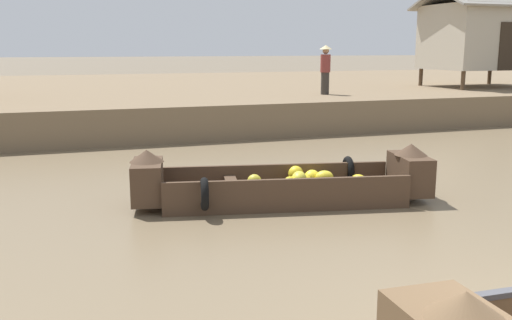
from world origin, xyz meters
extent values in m
plane|color=#726047|center=(0.00, 10.00, 0.00)|extent=(300.00, 300.00, 0.00)
cube|color=#756047|center=(0.00, 22.10, 0.50)|extent=(160.00, 20.00, 1.01)
cube|color=#473323|center=(-0.74, 5.63, 0.06)|extent=(4.18, 2.00, 0.12)
cube|color=#473323|center=(-0.63, 6.20, 0.33)|extent=(3.96, 0.86, 0.43)
cube|color=#473323|center=(-0.85, 5.07, 0.33)|extent=(3.96, 0.86, 0.43)
cube|color=#473323|center=(1.46, 5.19, 0.44)|extent=(0.68, 1.12, 0.65)
cone|color=#473323|center=(1.46, 5.19, 0.87)|extent=(0.66, 0.66, 0.20)
cube|color=#473323|center=(-2.95, 6.07, 0.44)|extent=(0.68, 1.12, 0.65)
cone|color=#473323|center=(-2.95, 6.07, 0.87)|extent=(0.66, 0.66, 0.20)
cube|color=#473323|center=(-1.58, 5.80, 0.35)|extent=(0.41, 1.13, 0.05)
torus|color=black|center=(0.72, 6.05, 0.38)|extent=(0.22, 0.53, 0.52)
torus|color=black|center=(-2.20, 5.21, 0.38)|extent=(0.22, 0.53, 0.52)
ellipsoid|color=yellow|center=(0.54, 5.34, 0.35)|extent=(0.34, 0.36, 0.23)
ellipsoid|color=yellow|center=(-0.50, 5.48, 0.44)|extent=(0.38, 0.41, 0.25)
ellipsoid|color=yellow|center=(0.03, 5.63, 0.38)|extent=(0.36, 0.30, 0.24)
ellipsoid|color=yellow|center=(-0.34, 5.63, 0.37)|extent=(0.27, 0.31, 0.19)
ellipsoid|color=gold|center=(-1.25, 5.61, 0.41)|extent=(0.28, 0.26, 0.25)
ellipsoid|color=yellow|center=(-0.71, 5.41, 0.39)|extent=(0.33, 0.32, 0.22)
ellipsoid|color=yellow|center=(-0.09, 5.86, 0.35)|extent=(0.41, 0.39, 0.26)
ellipsoid|color=yellow|center=(-0.39, 5.90, 0.43)|extent=(0.36, 0.36, 0.27)
ellipsoid|color=gold|center=(-1.03, 5.40, 0.37)|extent=(0.32, 0.36, 0.19)
ellipsoid|color=gold|center=(0.09, 5.70, 0.35)|extent=(0.26, 0.25, 0.24)
cone|color=brown|center=(-1.67, -0.14, 0.88)|extent=(0.58, 0.58, 0.20)
cylinder|color=#4C3826|center=(10.15, 14.84, 1.37)|extent=(0.16, 0.16, 0.72)
cylinder|color=#4C3826|center=(10.15, 17.54, 1.37)|extent=(0.16, 0.16, 0.72)
cylinder|color=#4C3826|center=(13.69, 17.54, 1.37)|extent=(0.16, 0.16, 0.72)
cube|color=#B2A893|center=(11.92, 16.19, 2.99)|extent=(3.94, 3.09, 2.53)
cube|color=#2D2319|center=(11.92, 14.62, 2.62)|extent=(0.80, 0.04, 1.80)
cube|color=gray|center=(11.92, 16.96, 4.51)|extent=(4.64, 2.04, 0.87)
cylinder|color=#332D28|center=(4.35, 14.68, 1.38)|extent=(0.28, 0.28, 0.75)
cylinder|color=brown|center=(4.35, 14.68, 2.06)|extent=(0.34, 0.34, 0.60)
sphere|color=#9E7556|center=(4.35, 14.68, 2.48)|extent=(0.22, 0.22, 0.22)
cone|color=tan|center=(4.35, 14.68, 2.60)|extent=(0.44, 0.44, 0.14)
camera|label=1|loc=(-4.18, -3.09, 2.60)|focal=39.94mm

